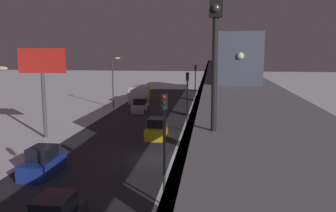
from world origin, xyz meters
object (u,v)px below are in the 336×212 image
(subway_train, at_px, (225,53))
(sedan_yellow, at_px, (156,130))
(rail_signal, at_px, (215,32))
(sedan_silver, at_px, (140,106))
(sedan_blue, at_px, (43,163))
(traffic_light_far, at_px, (195,79))
(delivery_van, at_px, (140,94))
(traffic_light_mid, at_px, (187,93))
(traffic_light_near, at_px, (164,134))
(commercial_billboard, at_px, (42,70))

(subway_train, height_order, sedan_yellow, subway_train)
(rail_signal, bearing_deg, sedan_silver, -75.61)
(sedan_blue, distance_m, traffic_light_far, 34.23)
(sedan_blue, distance_m, delivery_van, 35.70)
(sedan_blue, relative_size, traffic_light_mid, 0.66)
(sedan_silver, distance_m, sedan_yellow, 15.30)
(rail_signal, xyz_separation_m, traffic_light_near, (2.60, -9.05, -5.03))
(rail_signal, relative_size, delivery_van, 0.54)
(traffic_light_far, bearing_deg, traffic_light_near, 90.00)
(subway_train, height_order, rail_signal, rail_signal)
(sedan_silver, height_order, sedan_yellow, same)
(sedan_silver, relative_size, commercial_billboard, 0.50)
(traffic_light_near, relative_size, commercial_billboard, 0.72)
(rail_signal, height_order, sedan_silver, rail_signal)
(rail_signal, relative_size, commercial_billboard, 0.45)
(rail_signal, height_order, traffic_light_near, rail_signal)
(subway_train, xyz_separation_m, traffic_light_near, (4.28, 31.46, -4.09))
(traffic_light_near, bearing_deg, traffic_light_far, -90.00)
(traffic_light_near, distance_m, commercial_billboard, 20.11)
(delivery_van, height_order, traffic_light_far, traffic_light_far)
(subway_train, height_order, delivery_van, subway_train)
(traffic_light_far, bearing_deg, commercial_billboard, 58.46)
(sedan_blue, xyz_separation_m, delivery_van, (0.20, -35.69, 0.55))
(sedan_blue, xyz_separation_m, traffic_light_far, (-9.30, -32.77, 3.40))
(subway_train, distance_m, traffic_light_near, 32.01)
(sedan_yellow, relative_size, traffic_light_far, 0.64)
(sedan_blue, height_order, commercial_billboard, commercial_billboard)
(sedan_silver, bearing_deg, traffic_light_near, 103.90)
(traffic_light_mid, bearing_deg, sedan_silver, -57.63)
(traffic_light_far, bearing_deg, sedan_yellow, 82.23)
(traffic_light_far, bearing_deg, sedan_silver, 41.58)
(traffic_light_far, relative_size, commercial_billboard, 0.72)
(rail_signal, height_order, traffic_light_far, rail_signal)
(traffic_light_near, bearing_deg, sedan_yellow, -79.55)
(sedan_silver, xyz_separation_m, traffic_light_near, (-7.50, 30.31, 3.41))
(traffic_light_mid, bearing_deg, subway_train, -108.24)
(sedan_yellow, distance_m, traffic_light_mid, 5.25)
(subway_train, bearing_deg, sedan_blue, 63.53)
(sedan_yellow, bearing_deg, traffic_light_far, 82.23)
(sedan_silver, bearing_deg, rail_signal, 104.39)
(traffic_light_mid, distance_m, traffic_light_far, 18.48)
(sedan_yellow, height_order, traffic_light_mid, traffic_light_mid)
(sedan_blue, bearing_deg, sedan_yellow, -119.05)
(rail_signal, xyz_separation_m, traffic_light_mid, (2.60, -27.53, -5.03))
(sedan_blue, bearing_deg, subway_train, -116.47)
(commercial_billboard, bearing_deg, subway_train, -136.62)
(subway_train, bearing_deg, traffic_light_far, -52.14)
(delivery_van, distance_m, commercial_billboard, 26.61)
(rail_signal, distance_m, traffic_light_near, 10.67)
(traffic_light_near, xyz_separation_m, traffic_light_far, (0.00, -36.97, 0.00))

